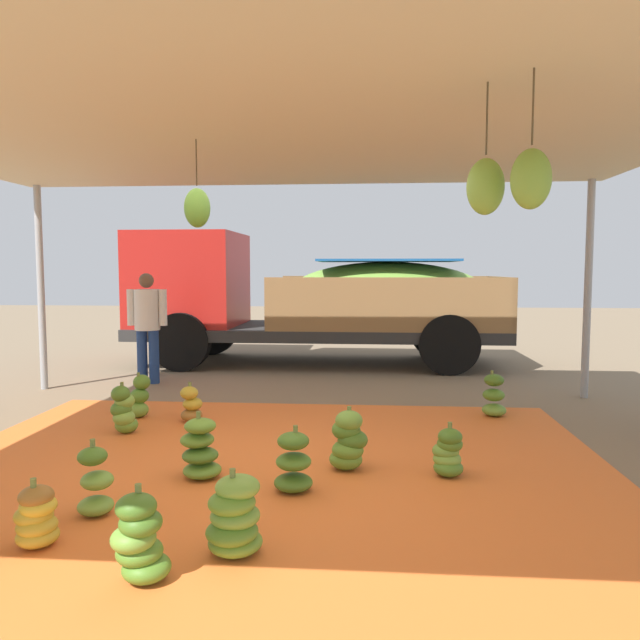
{
  "coord_description": "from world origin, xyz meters",
  "views": [
    {
      "loc": [
        0.87,
        -5.01,
        1.73
      ],
      "look_at": [
        0.25,
        2.87,
        1.07
      ],
      "focal_mm": 33.91,
      "sensor_mm": 36.0,
      "label": 1
    }
  ],
  "objects_px": {
    "banana_bunch_2": "(37,517)",
    "banana_bunch_12": "(140,540)",
    "banana_bunch_4": "(494,397)",
    "banana_bunch_1": "(448,453)",
    "banana_bunch_9": "(293,464)",
    "banana_bunch_8": "(124,411)",
    "banana_bunch_7": "(95,484)",
    "banana_bunch_0": "(200,450)",
    "banana_bunch_10": "(140,398)",
    "banana_bunch_3": "(348,442)",
    "banana_bunch_13": "(191,405)",
    "cargo_truck_main": "(306,297)",
    "banana_bunch_11": "(234,518)",
    "worker_0": "(147,319)"
  },
  "relations": [
    {
      "from": "banana_bunch_3",
      "to": "cargo_truck_main",
      "type": "distance_m",
      "value": 6.09
    },
    {
      "from": "banana_bunch_9",
      "to": "banana_bunch_11",
      "type": "relative_size",
      "value": 0.98
    },
    {
      "from": "banana_bunch_7",
      "to": "cargo_truck_main",
      "type": "height_order",
      "value": "cargo_truck_main"
    },
    {
      "from": "banana_bunch_1",
      "to": "worker_0",
      "type": "bearing_deg",
      "value": 136.03
    },
    {
      "from": "banana_bunch_0",
      "to": "banana_bunch_10",
      "type": "distance_m",
      "value": 2.33
    },
    {
      "from": "banana_bunch_3",
      "to": "cargo_truck_main",
      "type": "relative_size",
      "value": 0.08
    },
    {
      "from": "banana_bunch_3",
      "to": "banana_bunch_9",
      "type": "height_order",
      "value": "banana_bunch_3"
    },
    {
      "from": "banana_bunch_2",
      "to": "banana_bunch_7",
      "type": "relative_size",
      "value": 0.82
    },
    {
      "from": "banana_bunch_2",
      "to": "cargo_truck_main",
      "type": "distance_m",
      "value": 7.66
    },
    {
      "from": "banana_bunch_1",
      "to": "banana_bunch_8",
      "type": "xyz_separation_m",
      "value": [
        -3.22,
        1.05,
        0.05
      ]
    },
    {
      "from": "banana_bunch_10",
      "to": "banana_bunch_11",
      "type": "relative_size",
      "value": 0.99
    },
    {
      "from": "worker_0",
      "to": "banana_bunch_0",
      "type": "bearing_deg",
      "value": -64.43
    },
    {
      "from": "banana_bunch_12",
      "to": "banana_bunch_11",
      "type": "bearing_deg",
      "value": 38.48
    },
    {
      "from": "banana_bunch_0",
      "to": "banana_bunch_9",
      "type": "bearing_deg",
      "value": -17.3
    },
    {
      "from": "banana_bunch_1",
      "to": "banana_bunch_7",
      "type": "distance_m",
      "value": 2.77
    },
    {
      "from": "banana_bunch_3",
      "to": "banana_bunch_8",
      "type": "xyz_separation_m",
      "value": [
        -2.39,
        0.96,
        -0.0
      ]
    },
    {
      "from": "banana_bunch_7",
      "to": "worker_0",
      "type": "distance_m",
      "value": 5.12
    },
    {
      "from": "banana_bunch_2",
      "to": "worker_0",
      "type": "bearing_deg",
      "value": 103.33
    },
    {
      "from": "banana_bunch_9",
      "to": "banana_bunch_3",
      "type": "bearing_deg",
      "value": 53.04
    },
    {
      "from": "banana_bunch_3",
      "to": "banana_bunch_7",
      "type": "height_order",
      "value": "banana_bunch_3"
    },
    {
      "from": "banana_bunch_9",
      "to": "banana_bunch_10",
      "type": "bearing_deg",
      "value": 133.27
    },
    {
      "from": "banana_bunch_4",
      "to": "banana_bunch_1",
      "type": "bearing_deg",
      "value": -110.76
    },
    {
      "from": "banana_bunch_7",
      "to": "banana_bunch_13",
      "type": "height_order",
      "value": "banana_bunch_7"
    },
    {
      "from": "banana_bunch_13",
      "to": "worker_0",
      "type": "bearing_deg",
      "value": 120.46
    },
    {
      "from": "banana_bunch_4",
      "to": "worker_0",
      "type": "bearing_deg",
      "value": 160.41
    },
    {
      "from": "banana_bunch_0",
      "to": "worker_0",
      "type": "bearing_deg",
      "value": 115.57
    },
    {
      "from": "banana_bunch_2",
      "to": "banana_bunch_12",
      "type": "distance_m",
      "value": 0.89
    },
    {
      "from": "banana_bunch_8",
      "to": "banana_bunch_4",
      "type": "bearing_deg",
      "value": 15.23
    },
    {
      "from": "banana_bunch_2",
      "to": "banana_bunch_7",
      "type": "distance_m",
      "value": 0.52
    },
    {
      "from": "banana_bunch_3",
      "to": "cargo_truck_main",
      "type": "bearing_deg",
      "value": 99.18
    },
    {
      "from": "banana_bunch_10",
      "to": "banana_bunch_11",
      "type": "bearing_deg",
      "value": -60.56
    },
    {
      "from": "banana_bunch_2",
      "to": "banana_bunch_13",
      "type": "height_order",
      "value": "banana_bunch_13"
    },
    {
      "from": "banana_bunch_7",
      "to": "banana_bunch_9",
      "type": "xyz_separation_m",
      "value": [
        1.34,
        0.55,
        -0.01
      ]
    },
    {
      "from": "banana_bunch_9",
      "to": "cargo_truck_main",
      "type": "bearing_deg",
      "value": 94.87
    },
    {
      "from": "banana_bunch_11",
      "to": "banana_bunch_12",
      "type": "xyz_separation_m",
      "value": [
        -0.45,
        -0.36,
        0.01
      ]
    },
    {
      "from": "banana_bunch_13",
      "to": "banana_bunch_11",
      "type": "bearing_deg",
      "value": -69.12
    },
    {
      "from": "banana_bunch_3",
      "to": "banana_bunch_8",
      "type": "bearing_deg",
      "value": 158.03
    },
    {
      "from": "banana_bunch_2",
      "to": "banana_bunch_12",
      "type": "bearing_deg",
      "value": -25.24
    },
    {
      "from": "banana_bunch_0",
      "to": "banana_bunch_7",
      "type": "height_order",
      "value": "banana_bunch_0"
    },
    {
      "from": "banana_bunch_2",
      "to": "banana_bunch_9",
      "type": "xyz_separation_m",
      "value": [
        1.48,
        1.05,
        0.03
      ]
    },
    {
      "from": "banana_bunch_1",
      "to": "banana_bunch_10",
      "type": "bearing_deg",
      "value": 152.25
    },
    {
      "from": "banana_bunch_7",
      "to": "banana_bunch_13",
      "type": "bearing_deg",
      "value": 91.71
    },
    {
      "from": "banana_bunch_10",
      "to": "banana_bunch_13",
      "type": "height_order",
      "value": "banana_bunch_10"
    },
    {
      "from": "banana_bunch_2",
      "to": "banana_bunch_11",
      "type": "distance_m",
      "value": 1.26
    },
    {
      "from": "banana_bunch_11",
      "to": "banana_bunch_13",
      "type": "distance_m",
      "value": 3.33
    },
    {
      "from": "banana_bunch_9",
      "to": "banana_bunch_11",
      "type": "distance_m",
      "value": 1.1
    },
    {
      "from": "banana_bunch_13",
      "to": "cargo_truck_main",
      "type": "xyz_separation_m",
      "value": [
        0.86,
        4.44,
        1.03
      ]
    },
    {
      "from": "banana_bunch_13",
      "to": "banana_bunch_7",
      "type": "bearing_deg",
      "value": -88.29
    },
    {
      "from": "banana_bunch_1",
      "to": "banana_bunch_3",
      "type": "distance_m",
      "value": 0.84
    },
    {
      "from": "banana_bunch_2",
      "to": "banana_bunch_12",
      "type": "relative_size",
      "value": 0.79
    }
  ]
}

